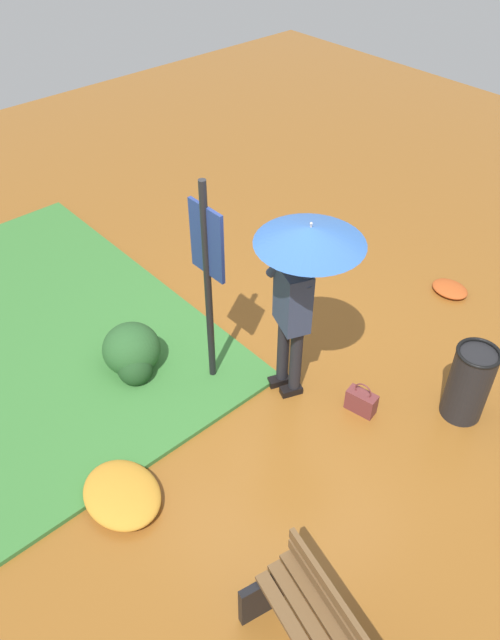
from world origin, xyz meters
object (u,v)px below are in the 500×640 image
(handbag, at_px, (361,401))
(person_with_umbrella, at_px, (302,268))
(trash_bin, at_px, (469,383))
(info_sign_post, at_px, (208,265))

(handbag, bearing_deg, person_with_umbrella, -154.52)
(handbag, xyz_separation_m, trash_bin, (0.68, 0.72, 0.29))
(info_sign_post, relative_size, trash_bin, 2.76)
(info_sign_post, xyz_separation_m, trash_bin, (2.02, 1.52, -1.03))
(info_sign_post, bearing_deg, person_with_umbrella, 34.79)
(handbag, bearing_deg, trash_bin, 46.78)
(handbag, height_order, trash_bin, trash_bin)
(trash_bin, bearing_deg, info_sign_post, -143.11)
(person_with_umbrella, relative_size, info_sign_post, 0.89)
(info_sign_post, distance_m, trash_bin, 2.73)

